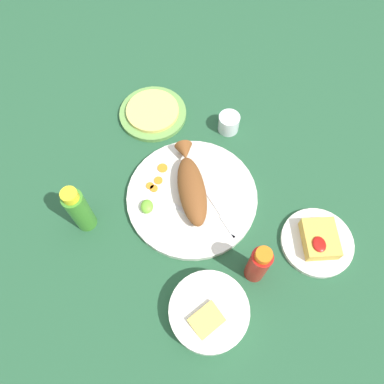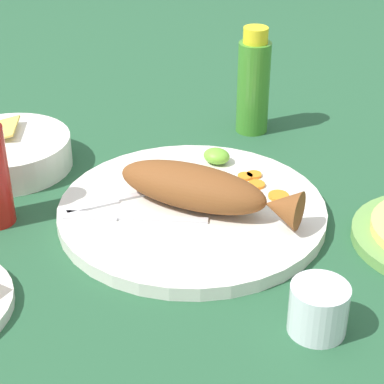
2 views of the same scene
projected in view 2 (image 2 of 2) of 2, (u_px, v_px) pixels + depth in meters
ground_plane at (192, 217)px, 0.92m from camera, size 4.00×4.00×0.00m
main_plate at (192, 211)px, 0.91m from camera, size 0.35×0.35×0.02m
fried_fish at (203, 189)px, 0.89m from camera, size 0.25×0.09×0.06m
fork_near at (125, 217)px, 0.88m from camera, size 0.17×0.09×0.00m
fork_far at (124, 198)px, 0.92m from camera, size 0.12×0.16×0.00m
carrot_slice_near at (278, 196)px, 0.93m from camera, size 0.03×0.03×0.00m
carrot_slice_mid at (245, 176)px, 0.97m from camera, size 0.02×0.02×0.00m
carrot_slice_far at (257, 185)px, 0.95m from camera, size 0.02×0.02×0.00m
carrot_slice_extra at (254, 175)px, 0.98m from camera, size 0.02×0.02×0.00m
lime_wedge_main at (217, 156)px, 1.01m from camera, size 0.04×0.03×0.02m
hot_sauce_bottle_green at (253, 84)px, 1.11m from camera, size 0.05×0.05×0.17m
salt_cup at (318, 311)px, 0.72m from camera, size 0.06×0.06×0.06m
guacamole_bowl at (8, 151)px, 1.03m from camera, size 0.18×0.18×0.06m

